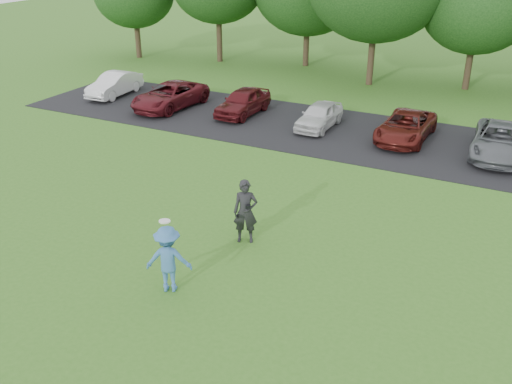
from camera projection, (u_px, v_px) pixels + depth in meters
ground at (191, 295)px, 13.86m from camera, size 100.00×100.00×0.00m
parking_lot at (356, 135)px, 24.36m from camera, size 32.00×6.50×0.03m
frisbee_player at (168, 259)px, 13.71m from camera, size 1.29×1.05×1.98m
camera_bystander at (246, 212)px, 15.84m from camera, size 0.80×0.69×1.87m
parked_cars at (355, 120)px, 24.24m from camera, size 28.12×4.92×1.22m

